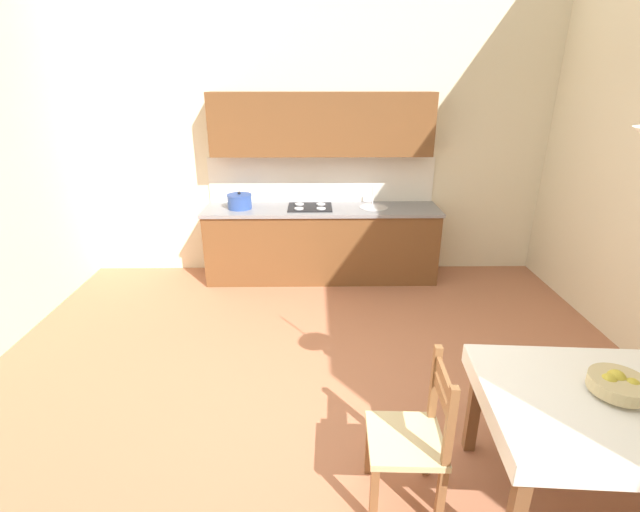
{
  "coord_description": "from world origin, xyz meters",
  "views": [
    {
      "loc": [
        -0.0,
        -2.66,
        2.31
      ],
      "look_at": [
        0.04,
        0.56,
        1.05
      ],
      "focal_mm": 25.18,
      "sensor_mm": 36.0,
      "label": 1
    }
  ],
  "objects": [
    {
      "name": "dining_chair_tv_side",
      "position": [
        0.55,
        -0.7,
        0.44
      ],
      "size": [
        0.44,
        0.44,
        0.93
      ],
      "color": "#D1BC89",
      "rests_on": "ground_plane"
    },
    {
      "name": "wall_back",
      "position": [
        0.0,
        2.9,
        2.04
      ],
      "size": [
        6.26,
        0.12,
        4.08
      ],
      "primitive_type": "cube",
      "color": "beige",
      "rests_on": "ground_plane"
    },
    {
      "name": "kitchen_cabinetry",
      "position": [
        0.09,
        2.57,
        0.86
      ],
      "size": [
        2.8,
        0.63,
        2.2
      ],
      "color": "brown",
      "rests_on": "ground_plane"
    },
    {
      "name": "fruit_bowl",
      "position": [
        1.61,
        -0.72,
        0.81
      ],
      "size": [
        0.3,
        0.3,
        0.12
      ],
      "color": "tan",
      "rests_on": "dining_table"
    },
    {
      "name": "dining_table",
      "position": [
        1.54,
        -0.75,
        0.62
      ],
      "size": [
        1.32,
        1.06,
        0.75
      ],
      "color": "brown",
      "rests_on": "ground_plane"
    },
    {
      "name": "ground_plane",
      "position": [
        0.0,
        0.0,
        -0.05
      ],
      "size": [
        6.26,
        6.28,
        0.1
      ],
      "primitive_type": "cube",
      "color": "#AD6B4C"
    }
  ]
}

